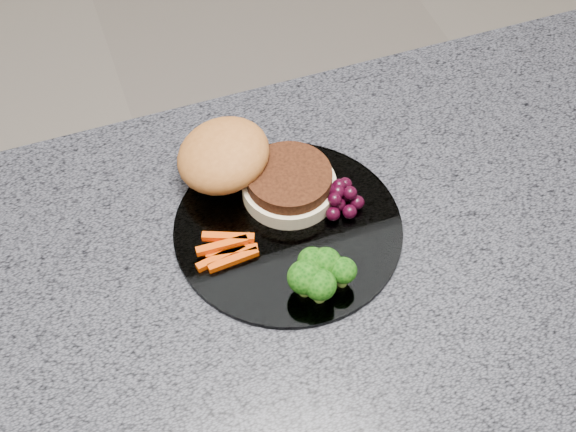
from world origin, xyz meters
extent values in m
cube|color=#4A4B54|center=(0.00, 0.00, 0.88)|extent=(1.20, 0.60, 0.04)
cylinder|color=white|center=(0.06, 0.07, 0.90)|extent=(0.26, 0.26, 0.01)
cylinder|color=beige|center=(0.08, 0.11, 0.92)|extent=(0.14, 0.14, 0.02)
cylinder|color=#421D0C|center=(0.08, 0.11, 0.93)|extent=(0.13, 0.13, 0.02)
ellipsoid|color=#A76029|center=(0.01, 0.16, 0.94)|extent=(0.14, 0.14, 0.06)
cube|color=#DA4103|center=(-0.02, 0.06, 0.91)|extent=(0.06, 0.01, 0.01)
cube|color=#DA4103|center=(-0.01, 0.05, 0.91)|extent=(0.06, 0.02, 0.01)
cube|color=#DA4103|center=(-0.03, 0.05, 0.91)|extent=(0.06, 0.02, 0.01)
cube|color=#DA4103|center=(-0.01, 0.07, 0.92)|extent=(0.06, 0.03, 0.01)
cube|color=#DA4103|center=(-0.02, 0.06, 0.92)|extent=(0.06, 0.01, 0.01)
cube|color=#DA4103|center=(-0.01, 0.04, 0.91)|extent=(0.06, 0.01, 0.01)
cylinder|color=olive|center=(0.05, -0.02, 0.91)|extent=(0.01, 0.01, 0.02)
ellipsoid|color=black|center=(0.05, -0.02, 0.93)|extent=(0.04, 0.04, 0.03)
cylinder|color=olive|center=(0.07, -0.01, 0.91)|extent=(0.01, 0.01, 0.02)
ellipsoid|color=black|center=(0.07, -0.01, 0.93)|extent=(0.03, 0.03, 0.03)
cylinder|color=olive|center=(0.06, -0.03, 0.91)|extent=(0.01, 0.01, 0.02)
ellipsoid|color=black|center=(0.06, -0.03, 0.93)|extent=(0.04, 0.04, 0.03)
cylinder|color=olive|center=(0.09, -0.02, 0.91)|extent=(0.01, 0.01, 0.02)
ellipsoid|color=black|center=(0.09, -0.02, 0.93)|extent=(0.03, 0.03, 0.03)
cylinder|color=olive|center=(0.06, 0.00, 0.91)|extent=(0.01, 0.01, 0.02)
ellipsoid|color=black|center=(0.06, 0.00, 0.93)|extent=(0.03, 0.03, 0.03)
sphere|color=black|center=(0.12, 0.07, 0.91)|extent=(0.02, 0.02, 0.02)
sphere|color=black|center=(0.13, 0.08, 0.91)|extent=(0.02, 0.02, 0.02)
sphere|color=black|center=(0.12, 0.09, 0.91)|extent=(0.02, 0.02, 0.02)
sphere|color=black|center=(0.11, 0.08, 0.91)|extent=(0.02, 0.02, 0.02)
sphere|color=black|center=(0.11, 0.06, 0.91)|extent=(0.02, 0.02, 0.02)
sphere|color=black|center=(0.13, 0.06, 0.91)|extent=(0.02, 0.02, 0.02)
sphere|color=black|center=(0.14, 0.07, 0.91)|extent=(0.02, 0.02, 0.02)
sphere|color=black|center=(0.14, 0.10, 0.91)|extent=(0.02, 0.02, 0.02)
sphere|color=black|center=(0.10, 0.08, 0.91)|extent=(0.02, 0.02, 0.02)
sphere|color=black|center=(0.12, 0.08, 0.93)|extent=(0.02, 0.02, 0.02)
sphere|color=black|center=(0.12, 0.07, 0.93)|extent=(0.02, 0.02, 0.02)
sphere|color=black|center=(0.14, 0.07, 0.93)|extent=(0.02, 0.02, 0.02)
sphere|color=black|center=(0.11, 0.09, 0.93)|extent=(0.02, 0.02, 0.02)
sphere|color=black|center=(0.13, 0.09, 0.93)|extent=(0.02, 0.02, 0.02)
camera|label=1|loc=(-0.12, -0.44, 1.63)|focal=50.00mm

